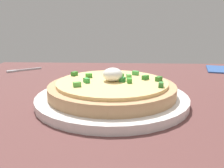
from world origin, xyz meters
TOP-DOWN VIEW (x-y plane):
  - dining_table at (0.00, 0.00)cm, footprint 91.15×66.95cm
  - plate at (-3.12, -9.90)cm, footprint 27.65×27.65cm
  - pizza at (-3.11, -9.89)cm, footprint 23.10×23.10cm
  - fork at (-32.22, 17.57)cm, footprint 8.81×7.07cm

SIDE VIEW (x-z plane):
  - dining_table at x=0.00cm, z-range 0.00..2.79cm
  - fork at x=-32.22cm, z-range 2.79..3.29cm
  - plate at x=-3.12cm, z-range 2.79..4.22cm
  - pizza at x=-3.11cm, z-range 3.03..8.02cm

